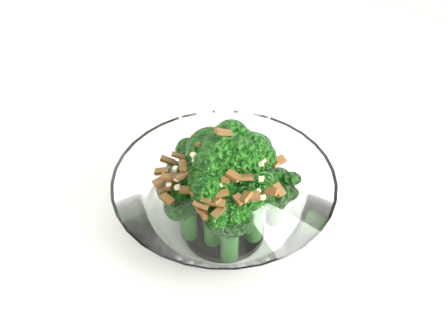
% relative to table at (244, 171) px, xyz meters
% --- Properties ---
extents(table, '(1.34, 1.02, 0.75)m').
position_rel_table_xyz_m(table, '(0.00, 0.00, 0.00)').
color(table, white).
rests_on(table, ground).
extents(broccoli_dish, '(0.19, 0.19, 0.12)m').
position_rel_table_xyz_m(broccoli_dish, '(0.05, -0.15, 0.11)').
color(broccoli_dish, white).
rests_on(broccoli_dish, table).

